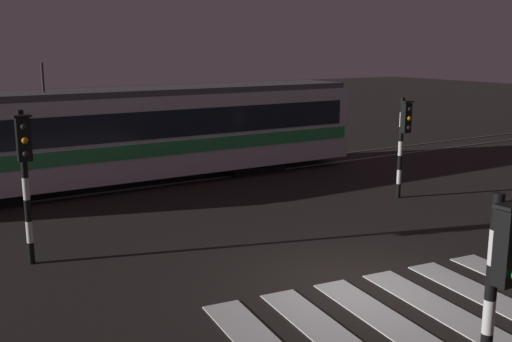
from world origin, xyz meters
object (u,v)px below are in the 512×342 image
traffic_light_corner_far_left (25,165)px  traffic_light_kerb_mid_left (499,281)px  traffic_light_corner_far_right (403,133)px  tram (126,134)px

traffic_light_corner_far_left → traffic_light_kerb_mid_left: bearing=-69.0°
traffic_light_corner_far_right → traffic_light_kerb_mid_left: bearing=-130.2°
traffic_light_corner_far_left → tram: (4.45, 6.26, -0.46)m
traffic_light_kerb_mid_left → traffic_light_corner_far_left: bearing=111.0°
traffic_light_kerb_mid_left → tram: (1.01, 15.21, -0.23)m
tram → traffic_light_corner_far_right: bearing=-43.9°
traffic_light_kerb_mid_left → tram: tram is taller
traffic_light_corner_far_left → tram: bearing=54.6°
traffic_light_kerb_mid_left → traffic_light_corner_far_right: (7.54, 8.93, 0.07)m
traffic_light_kerb_mid_left → tram: bearing=86.2°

